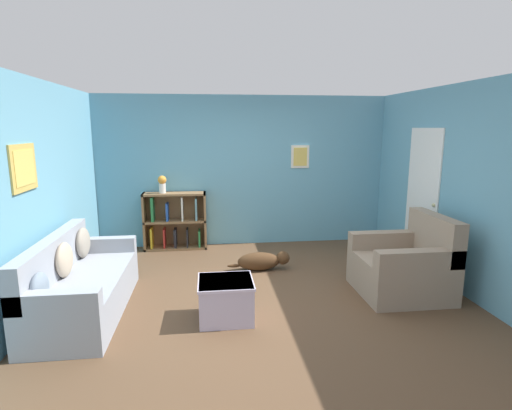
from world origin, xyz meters
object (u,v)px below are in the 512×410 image
bookshelf (175,221)px  dog (262,261)px  recliner_chair (405,266)px  coffee_table (226,298)px  vase (162,183)px  couch (80,285)px

bookshelf → dog: (1.34, -1.26, -0.33)m
recliner_chair → coffee_table: (-2.26, -0.42, -0.12)m
recliner_chair → coffee_table: recliner_chair is taller
dog → recliner_chair: bearing=-31.9°
bookshelf → vase: (-0.18, -0.02, 0.67)m
couch → dog: (2.21, 1.10, -0.18)m
coffee_table → recliner_chair: bearing=10.6°
couch → coffee_table: couch is taller
couch → coffee_table: (1.61, -0.35, -0.09)m
couch → dog: size_ratio=2.12×
coffee_table → dog: bearing=67.6°
bookshelf → recliner_chair: bearing=-37.4°
bookshelf → coffee_table: size_ratio=1.78×
couch → recliner_chair: 3.87m
recliner_chair → coffee_table: 2.30m
recliner_chair → dog: size_ratio=1.12×
vase → coffee_table: bearing=-71.0°
recliner_chair → vase: (-3.18, 2.27, 0.79)m
couch → vase: (0.68, 2.34, 0.82)m
couch → dog: 2.47m
vase → dog: bearing=-39.0°
vase → bookshelf: bearing=7.7°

